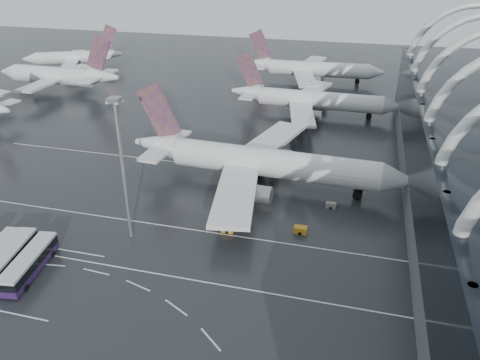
% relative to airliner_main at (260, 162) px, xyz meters
% --- Properties ---
extents(ground, '(420.00, 420.00, 0.00)m').
position_rel_airliner_main_xyz_m(ground, '(-10.06, -33.65, -5.35)').
color(ground, black).
rests_on(ground, ground).
extents(lane_marking_near, '(120.00, 0.25, 0.01)m').
position_rel_airliner_main_xyz_m(lane_marking_near, '(-10.06, -35.65, -5.35)').
color(lane_marking_near, silver).
rests_on(lane_marking_near, ground).
extents(lane_marking_mid, '(120.00, 0.25, 0.01)m').
position_rel_airliner_main_xyz_m(lane_marking_mid, '(-10.06, -21.65, -5.35)').
color(lane_marking_mid, silver).
rests_on(lane_marking_mid, ground).
extents(lane_marking_far, '(120.00, 0.25, 0.01)m').
position_rel_airliner_main_xyz_m(lane_marking_far, '(-10.06, 6.35, -5.35)').
color(lane_marking_far, silver).
rests_on(lane_marking_far, ground).
extents(bus_bay_line_north, '(28.00, 0.25, 0.01)m').
position_rel_airliner_main_xyz_m(bus_bay_line_north, '(-34.06, -33.65, -5.35)').
color(bus_bay_line_north, silver).
rests_on(bus_bay_line_north, ground).
extents(airliner_main, '(63.07, 55.32, 21.38)m').
position_rel_airliner_main_xyz_m(airliner_main, '(0.00, 0.00, 0.00)').
color(airliner_main, silver).
rests_on(airliner_main, ground).
extents(airliner_gate_b, '(53.34, 48.13, 18.58)m').
position_rel_airliner_main_xyz_m(airliner_gate_b, '(4.92, 50.99, -0.70)').
color(airliner_gate_b, silver).
rests_on(airliner_gate_b, ground).
extents(airliner_gate_c, '(53.84, 49.76, 19.21)m').
position_rel_airliner_main_xyz_m(airliner_gate_c, '(-0.01, 90.43, -0.55)').
color(airliner_gate_c, silver).
rests_on(airliner_gate_c, ground).
extents(jet_remote_mid, '(48.86, 39.29, 21.39)m').
position_rel_airliner_main_xyz_m(jet_remote_mid, '(-86.21, 54.03, 0.17)').
color(jet_remote_mid, silver).
rests_on(jet_remote_mid, ground).
extents(jet_remote_far, '(39.79, 32.48, 18.11)m').
position_rel_airliner_main_xyz_m(jet_remote_far, '(-100.45, 86.15, -0.68)').
color(jet_remote_far, silver).
rests_on(jet_remote_far, ground).
extents(bus_row_near_c, '(5.15, 13.66, 3.29)m').
position_rel_airliner_main_xyz_m(bus_row_near_c, '(-33.82, -39.75, -3.55)').
color(bus_row_near_c, '#301543').
rests_on(bus_row_near_c, ground).
extents(bus_row_near_d, '(5.12, 14.30, 3.44)m').
position_rel_airliner_main_xyz_m(bus_row_near_d, '(-29.53, -40.57, -3.46)').
color(bus_row_near_d, '#301543').
rests_on(bus_row_near_d, ground).
extents(floodlight_mast, '(2.03, 2.03, 26.50)m').
position_rel_airliner_main_xyz_m(floodlight_mast, '(-18.45, -26.60, 11.32)').
color(floodlight_mast, gray).
rests_on(floodlight_mast, ground).
extents(gse_cart_belly_a, '(2.45, 1.45, 1.34)m').
position_rel_airliner_main_xyz_m(gse_cart_belly_a, '(11.77, -17.51, -4.68)').
color(gse_cart_belly_a, '#B67D18').
rests_on(gse_cart_belly_a, ground).
extents(gse_cart_belly_b, '(2.08, 1.23, 1.14)m').
position_rel_airliner_main_xyz_m(gse_cart_belly_b, '(16.45, -6.58, -4.78)').
color(gse_cart_belly_b, slate).
rests_on(gse_cart_belly_b, ground).
extents(gse_cart_belly_c, '(2.31, 1.37, 1.26)m').
position_rel_airliner_main_xyz_m(gse_cart_belly_c, '(-1.56, -20.53, -4.72)').
color(gse_cart_belly_c, '#B67D18').
rests_on(gse_cart_belly_c, ground).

